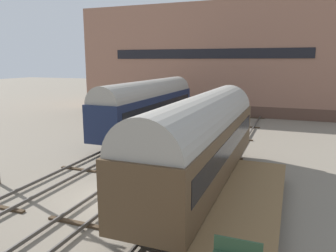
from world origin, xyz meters
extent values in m
plane|color=slate|center=(0.00, 0.00, 0.00)|extent=(200.00, 200.00, 0.00)
cube|color=#4C4742|center=(-4.82, 0.00, 0.18)|extent=(0.08, 60.00, 0.16)
cube|color=#4C4742|center=(-3.39, 0.00, 0.18)|extent=(0.08, 60.00, 0.16)
cube|color=#3D2D1E|center=(-4.11, -3.00, 0.05)|extent=(2.60, 0.24, 0.10)
cube|color=#3D2D1E|center=(-4.11, 3.00, 0.05)|extent=(2.60, 0.24, 0.10)
cube|color=#3D2D1E|center=(-4.11, 9.00, 0.05)|extent=(2.60, 0.24, 0.10)
cube|color=#3D2D1E|center=(-4.11, 15.00, 0.05)|extent=(2.60, 0.24, 0.10)
cube|color=#3D2D1E|center=(-4.11, 21.00, 0.05)|extent=(2.60, 0.24, 0.10)
cube|color=#3D2D1E|center=(-4.11, 27.00, 0.05)|extent=(2.60, 0.24, 0.10)
cube|color=#4C4742|center=(-0.72, 0.00, 0.18)|extent=(0.08, 60.00, 0.16)
cube|color=#4C4742|center=(0.72, 0.00, 0.18)|extent=(0.08, 60.00, 0.16)
cube|color=#3D2D1E|center=(0.00, -3.00, 0.05)|extent=(2.60, 0.24, 0.10)
cube|color=#3D2D1E|center=(0.00, 3.00, 0.05)|extent=(2.60, 0.24, 0.10)
cube|color=#3D2D1E|center=(0.00, 9.00, 0.05)|extent=(2.60, 0.24, 0.10)
cube|color=#3D2D1E|center=(0.00, 15.00, 0.05)|extent=(2.60, 0.24, 0.10)
cube|color=#3D2D1E|center=(0.00, 21.00, 0.05)|extent=(2.60, 0.24, 0.10)
cube|color=#3D2D1E|center=(0.00, 27.00, 0.05)|extent=(2.60, 0.24, 0.10)
cube|color=#4C4742|center=(3.39, 0.00, 0.18)|extent=(0.08, 60.00, 0.16)
cube|color=#4C4742|center=(4.82, 0.00, 0.18)|extent=(0.08, 60.00, 0.16)
cube|color=#3D2D1E|center=(4.11, -3.00, 0.05)|extent=(2.60, 0.24, 0.10)
cube|color=#3D2D1E|center=(4.11, 3.00, 0.05)|extent=(2.60, 0.24, 0.10)
cube|color=#3D2D1E|center=(4.11, 9.00, 0.05)|extent=(2.60, 0.24, 0.10)
cube|color=#3D2D1E|center=(4.11, 15.00, 0.05)|extent=(2.60, 0.24, 0.10)
cube|color=#3D2D1E|center=(4.11, 21.00, 0.05)|extent=(2.60, 0.24, 0.10)
cube|color=#3D2D1E|center=(4.11, 27.00, 0.05)|extent=(2.60, 0.24, 0.10)
cube|color=black|center=(-4.11, 19.39, 0.50)|extent=(1.80, 2.40, 1.00)
cube|color=black|center=(-4.11, 8.55, 0.50)|extent=(1.80, 2.40, 1.00)
cube|color=#192342|center=(-4.11, 13.97, 2.41)|extent=(2.82, 16.67, 2.83)
cube|color=black|center=(-4.11, 13.97, 2.75)|extent=(2.86, 15.34, 1.02)
cylinder|color=gray|center=(-4.11, 13.97, 3.83)|extent=(2.68, 16.34, 2.68)
cube|color=black|center=(4.11, 7.54, 0.50)|extent=(1.80, 2.40, 1.00)
cube|color=black|center=(4.11, -2.35, 0.50)|extent=(1.80, 2.40, 1.00)
cube|color=#4C3823|center=(4.11, 2.59, 2.37)|extent=(3.06, 15.21, 2.73)
cube|color=black|center=(4.11, 2.59, 2.69)|extent=(3.10, 13.99, 0.98)
cylinder|color=gray|center=(4.11, 2.59, 3.73)|extent=(2.91, 14.90, 2.91)
cube|color=brown|center=(6.87, -1.82, 0.91)|extent=(2.89, 15.24, 0.10)
cylinder|color=brown|center=(5.57, 5.65, 0.43)|extent=(0.20, 0.20, 0.86)
cylinder|color=brown|center=(8.16, 5.65, 0.43)|extent=(0.20, 0.20, 0.86)
cylinder|color=brown|center=(5.57, -1.82, 0.43)|extent=(0.20, 0.20, 0.86)
cylinder|color=brown|center=(8.16, -1.82, 0.43)|extent=(0.20, 0.20, 0.86)
cube|color=#2D4C33|center=(7.24, -4.99, 1.64)|extent=(1.40, 0.06, 0.45)
cube|color=brown|center=(-2.17, 33.61, 0.71)|extent=(36.03, 12.55, 1.42)
cube|color=#936651|center=(-2.17, 33.61, 7.79)|extent=(36.03, 12.55, 12.75)
cube|color=black|center=(-2.17, 27.28, 7.79)|extent=(25.22, 0.10, 1.20)
camera|label=1|loc=(8.41, -13.69, 6.86)|focal=35.00mm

